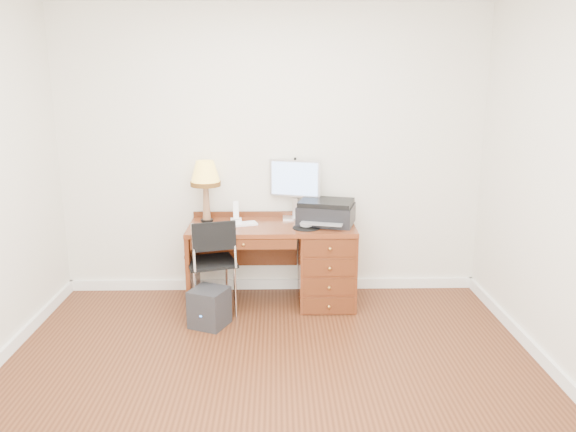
{
  "coord_description": "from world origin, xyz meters",
  "views": [
    {
      "loc": [
        0.05,
        -3.52,
        2.05
      ],
      "look_at": [
        0.14,
        1.2,
        0.88
      ],
      "focal_mm": 35.0,
      "sensor_mm": 36.0,
      "label": 1
    }
  ],
  "objects_px": {
    "phone": "(236,217)",
    "chair": "(210,257)",
    "leg_lamp": "(205,177)",
    "equipment_box": "(209,307)",
    "desk": "(307,260)",
    "printer": "(326,212)",
    "monitor": "(294,182)"
  },
  "relations": [
    {
      "from": "printer",
      "to": "leg_lamp",
      "type": "distance_m",
      "value": 1.14
    },
    {
      "from": "phone",
      "to": "equipment_box",
      "type": "xyz_separation_m",
      "value": [
        -0.2,
        -0.55,
        -0.65
      ]
    },
    {
      "from": "equipment_box",
      "to": "desk",
      "type": "bearing_deg",
      "value": 54.77
    },
    {
      "from": "chair",
      "to": "equipment_box",
      "type": "height_order",
      "value": "chair"
    },
    {
      "from": "phone",
      "to": "chair",
      "type": "bearing_deg",
      "value": -130.65
    },
    {
      "from": "desk",
      "to": "equipment_box",
      "type": "xyz_separation_m",
      "value": [
        -0.85,
        -0.51,
        -0.25
      ]
    },
    {
      "from": "desk",
      "to": "phone",
      "type": "relative_size",
      "value": 7.2
    },
    {
      "from": "printer",
      "to": "equipment_box",
      "type": "relative_size",
      "value": 1.76
    },
    {
      "from": "phone",
      "to": "chair",
      "type": "height_order",
      "value": "phone"
    },
    {
      "from": "phone",
      "to": "monitor",
      "type": "bearing_deg",
      "value": 13.64
    },
    {
      "from": "phone",
      "to": "chair",
      "type": "distance_m",
      "value": 0.47
    },
    {
      "from": "monitor",
      "to": "chair",
      "type": "height_order",
      "value": "monitor"
    },
    {
      "from": "desk",
      "to": "equipment_box",
      "type": "relative_size",
      "value": 4.61
    },
    {
      "from": "equipment_box",
      "to": "leg_lamp",
      "type": "bearing_deg",
      "value": 120.81
    },
    {
      "from": "leg_lamp",
      "to": "equipment_box",
      "type": "relative_size",
      "value": 1.73
    },
    {
      "from": "desk",
      "to": "monitor",
      "type": "bearing_deg",
      "value": 115.58
    },
    {
      "from": "desk",
      "to": "printer",
      "type": "height_order",
      "value": "printer"
    },
    {
      "from": "monitor",
      "to": "printer",
      "type": "distance_m",
      "value": 0.43
    },
    {
      "from": "desk",
      "to": "phone",
      "type": "xyz_separation_m",
      "value": [
        -0.65,
        0.04,
        0.4
      ]
    },
    {
      "from": "leg_lamp",
      "to": "phone",
      "type": "xyz_separation_m",
      "value": [
        0.28,
        -0.08,
        -0.35
      ]
    },
    {
      "from": "desk",
      "to": "monitor",
      "type": "relative_size",
      "value": 2.7
    },
    {
      "from": "chair",
      "to": "equipment_box",
      "type": "bearing_deg",
      "value": -104.35
    },
    {
      "from": "monitor",
      "to": "phone",
      "type": "relative_size",
      "value": 2.66
    },
    {
      "from": "equipment_box",
      "to": "phone",
      "type": "bearing_deg",
      "value": 93.86
    },
    {
      "from": "leg_lamp",
      "to": "chair",
      "type": "bearing_deg",
      "value": -80.87
    },
    {
      "from": "monitor",
      "to": "chair",
      "type": "xyz_separation_m",
      "value": [
        -0.75,
        -0.5,
        -0.57
      ]
    },
    {
      "from": "printer",
      "to": "chair",
      "type": "relative_size",
      "value": 0.65
    },
    {
      "from": "monitor",
      "to": "desk",
      "type": "bearing_deg",
      "value": -46.81
    },
    {
      "from": "monitor",
      "to": "leg_lamp",
      "type": "height_order",
      "value": "leg_lamp"
    },
    {
      "from": "printer",
      "to": "chair",
      "type": "height_order",
      "value": "printer"
    },
    {
      "from": "printer",
      "to": "leg_lamp",
      "type": "xyz_separation_m",
      "value": [
        -1.1,
        0.1,
        0.31
      ]
    },
    {
      "from": "desk",
      "to": "chair",
      "type": "height_order",
      "value": "chair"
    }
  ]
}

